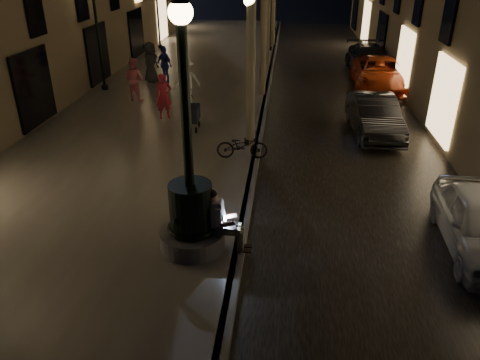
# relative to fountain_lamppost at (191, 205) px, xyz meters

# --- Properties ---
(ground) EXTENTS (120.00, 120.00, 0.00)m
(ground) POSITION_rel_fountain_lamppost_xyz_m (1.00, 13.00, -1.21)
(ground) COLOR black
(ground) RESTS_ON ground
(cobble_lane) EXTENTS (6.00, 45.00, 0.02)m
(cobble_lane) POSITION_rel_fountain_lamppost_xyz_m (4.00, 13.00, -1.20)
(cobble_lane) COLOR black
(cobble_lane) RESTS_ON ground
(promenade) EXTENTS (8.00, 45.00, 0.20)m
(promenade) POSITION_rel_fountain_lamppost_xyz_m (-3.00, 13.00, -1.11)
(promenade) COLOR #66615A
(promenade) RESTS_ON ground
(curb_strip) EXTENTS (0.25, 45.00, 0.20)m
(curb_strip) POSITION_rel_fountain_lamppost_xyz_m (1.00, 13.00, -1.11)
(curb_strip) COLOR #59595B
(curb_strip) RESTS_ON ground
(fountain_lamppost) EXTENTS (1.40, 1.40, 5.21)m
(fountain_lamppost) POSITION_rel_fountain_lamppost_xyz_m (0.00, 0.00, 0.00)
(fountain_lamppost) COLOR #59595B
(fountain_lamppost) RESTS_ON promenade
(seated_man_laptop) EXTENTS (1.02, 0.35, 1.39)m
(seated_man_laptop) POSITION_rel_fountain_lamppost_xyz_m (0.61, -0.00, -0.28)
(seated_man_laptop) COLOR tan
(seated_man_laptop) RESTS_ON promenade
(lamp_curb_a) EXTENTS (0.36, 0.36, 4.81)m
(lamp_curb_a) POSITION_rel_fountain_lamppost_xyz_m (0.70, 6.00, 2.02)
(lamp_curb_a) COLOR black
(lamp_curb_a) RESTS_ON promenade
(lamp_curb_b) EXTENTS (0.36, 0.36, 4.81)m
(lamp_curb_b) POSITION_rel_fountain_lamppost_xyz_m (0.70, 14.00, 2.02)
(lamp_curb_b) COLOR black
(lamp_curb_b) RESTS_ON promenade
(lamp_left_b) EXTENTS (0.36, 0.36, 4.81)m
(lamp_left_b) POSITION_rel_fountain_lamppost_xyz_m (-6.40, 12.00, 2.02)
(lamp_left_b) COLOR black
(lamp_left_b) RESTS_ON promenade
(stroller) EXTENTS (0.53, 1.19, 1.21)m
(stroller) POSITION_rel_fountain_lamppost_xyz_m (-1.41, 7.12, -0.40)
(stroller) COLOR black
(stroller) RESTS_ON promenade
(car_second) EXTENTS (1.63, 4.16, 1.35)m
(car_second) POSITION_rel_fountain_lamppost_xyz_m (5.00, 7.93, -0.54)
(car_second) COLOR black
(car_second) RESTS_ON ground
(car_third) EXTENTS (2.66, 5.32, 1.45)m
(car_third) POSITION_rel_fountain_lamppost_xyz_m (6.20, 14.06, -0.49)
(car_third) COLOR #983413
(car_third) RESTS_ON ground
(car_rear) EXTENTS (2.32, 4.91, 1.39)m
(car_rear) POSITION_rel_fountain_lamppost_xyz_m (6.20, 17.42, -0.52)
(car_rear) COLOR #28282C
(car_rear) RESTS_ON ground
(pedestrian_red) EXTENTS (0.73, 0.62, 1.68)m
(pedestrian_red) POSITION_rel_fountain_lamppost_xyz_m (-2.68, 8.33, -0.17)
(pedestrian_red) COLOR #B72437
(pedestrian_red) RESTS_ON promenade
(pedestrian_pink) EXTENTS (1.04, 0.93, 1.78)m
(pedestrian_pink) POSITION_rel_fountain_lamppost_xyz_m (-4.49, 10.52, -0.12)
(pedestrian_pink) COLOR pink
(pedestrian_pink) RESTS_ON promenade
(pedestrian_white) EXTENTS (1.38, 1.22, 1.85)m
(pedestrian_white) POSITION_rel_fountain_lamppost_xyz_m (-2.22, 10.34, -0.09)
(pedestrian_white) COLOR white
(pedestrian_white) RESTS_ON promenade
(pedestrian_blue) EXTENTS (1.07, 0.97, 1.75)m
(pedestrian_blue) POSITION_rel_fountain_lamppost_xyz_m (-3.92, 13.42, -0.14)
(pedestrian_blue) COLOR navy
(pedestrian_blue) RESTS_ON promenade
(pedestrian_dark) EXTENTS (0.85, 1.06, 1.88)m
(pedestrian_dark) POSITION_rel_fountain_lamppost_xyz_m (-4.62, 13.57, -0.07)
(pedestrian_dark) COLOR #353439
(pedestrian_dark) RESTS_ON promenade
(bicycle) EXTENTS (1.59, 0.66, 0.81)m
(bicycle) POSITION_rel_fountain_lamppost_xyz_m (0.60, 4.85, -0.60)
(bicycle) COLOR black
(bicycle) RESTS_ON promenade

